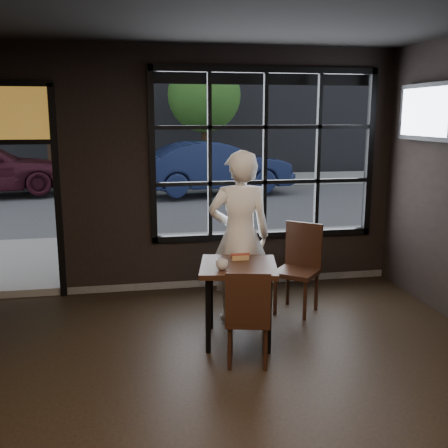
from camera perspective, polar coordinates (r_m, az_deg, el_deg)
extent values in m
cube|color=black|center=(4.12, 0.15, -22.75)|extent=(6.00, 7.00, 0.02)
cube|color=black|center=(7.09, 4.47, 7.51)|extent=(3.06, 0.12, 2.28)
cube|color=orange|center=(6.99, -23.15, 11.07)|extent=(1.20, 0.06, 0.70)
cube|color=#545456|center=(27.44, -9.27, 6.72)|extent=(60.00, 41.00, 0.04)
cube|color=#5B5956|center=(26.84, -9.78, 22.73)|extent=(28.00, 12.00, 15.00)
cube|color=black|center=(5.49, 1.56, -8.54)|extent=(0.91, 0.91, 0.83)
cube|color=black|center=(5.01, 2.61, -9.91)|extent=(0.49, 0.49, 0.95)
cube|color=black|center=(6.28, 7.91, -4.91)|extent=(0.65, 0.65, 1.06)
imported|color=white|center=(5.91, 1.70, -1.40)|extent=(0.74, 0.51, 1.95)
imported|color=silver|center=(5.17, -0.22, -4.48)|extent=(0.12, 0.12, 0.10)
cube|color=black|center=(6.83, 21.28, 11.30)|extent=(0.13, 1.16, 0.68)
imported|color=#151F42|center=(15.37, -1.00, 6.23)|extent=(4.69, 2.30, 1.48)
cylinder|color=#332114|center=(18.08, -18.33, 7.35)|extent=(0.20, 0.20, 2.23)
sphere|color=#356A22|center=(18.05, -18.71, 13.12)|extent=(2.44, 2.44, 2.44)
cylinder|color=#332114|center=(18.24, -2.13, 8.01)|extent=(0.21, 0.21, 2.26)
sphere|color=#135917|center=(18.21, -2.17, 13.82)|extent=(2.47, 2.47, 2.47)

